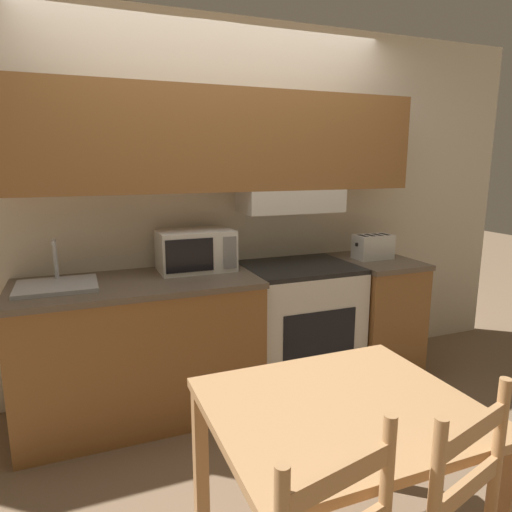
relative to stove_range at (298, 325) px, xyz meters
The scene contains 9 objects.
ground_plane 0.73m from the stove_range, 146.76° to the left, with size 16.00×16.00×0.00m, color #7F664C.
wall_back 1.17m from the stove_range, 151.63° to the left, with size 5.11×0.38×2.55m.
lower_counter_main 1.12m from the stove_range, behind, with size 1.46×0.69×0.88m.
lower_counter_right_stub 0.63m from the stove_range, ahead, with size 0.50×0.69×0.88m.
stove_range is the anchor object (origin of this frame).
microwave 0.92m from the stove_range, behind, with size 0.49×0.32×0.27m.
toaster 0.81m from the stove_range, ahead, with size 0.29×0.17×0.18m.
sink_basin 1.63m from the stove_range, behind, with size 0.44×0.37×0.27m.
dining_table 1.60m from the stove_range, 111.30° to the right, with size 0.95×0.81×0.72m.
Camera 1 is at (-0.95, -3.10, 1.59)m, focal length 32.00 mm.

